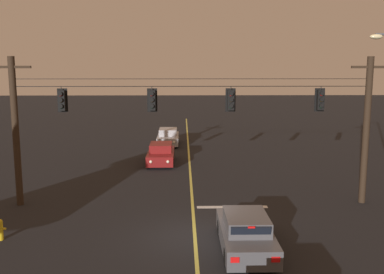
# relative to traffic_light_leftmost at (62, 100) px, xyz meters

# --- Properties ---
(ground_plane) EXTENTS (180.00, 180.00, 0.00)m
(ground_plane) POSITION_rel_traffic_light_leftmost_xyz_m (6.17, -4.25, -5.09)
(ground_plane) COLOR black
(lane_centre_stripe) EXTENTS (0.14, 60.00, 0.01)m
(lane_centre_stripe) POSITION_rel_traffic_light_leftmost_xyz_m (6.17, 6.02, -5.09)
(lane_centre_stripe) COLOR #D1C64C
(lane_centre_stripe) RESTS_ON ground
(stop_bar_paint) EXTENTS (3.40, 0.36, 0.01)m
(stop_bar_paint) POSITION_rel_traffic_light_leftmost_xyz_m (8.07, -0.58, -5.09)
(stop_bar_paint) COLOR silver
(stop_bar_paint) RESTS_ON ground
(signal_span_assembly) EXTENTS (18.65, 0.32, 7.15)m
(signal_span_assembly) POSITION_rel_traffic_light_leftmost_xyz_m (6.17, 0.02, -1.37)
(signal_span_assembly) COLOR #2D2116
(signal_span_assembly) RESTS_ON ground
(traffic_light_leftmost) EXTENTS (0.48, 0.41, 1.22)m
(traffic_light_leftmost) POSITION_rel_traffic_light_leftmost_xyz_m (0.00, 0.00, 0.00)
(traffic_light_leftmost) COLOR black
(traffic_light_left_inner) EXTENTS (0.48, 0.41, 1.22)m
(traffic_light_left_inner) POSITION_rel_traffic_light_leftmost_xyz_m (4.26, 0.00, 0.00)
(traffic_light_left_inner) COLOR black
(traffic_light_centre) EXTENTS (0.48, 0.41, 1.22)m
(traffic_light_centre) POSITION_rel_traffic_light_leftmost_xyz_m (8.00, 0.00, 0.00)
(traffic_light_centre) COLOR black
(traffic_light_right_inner) EXTENTS (0.48, 0.41, 1.22)m
(traffic_light_right_inner) POSITION_rel_traffic_light_leftmost_xyz_m (12.30, 0.00, 0.00)
(traffic_light_right_inner) COLOR black
(car_waiting_near_lane) EXTENTS (1.80, 4.33, 1.39)m
(car_waiting_near_lane) POSITION_rel_traffic_light_leftmost_xyz_m (7.99, -5.51, -4.45)
(car_waiting_near_lane) COLOR #4C4C51
(car_waiting_near_lane) RESTS_ON ground
(car_oncoming_lead) EXTENTS (1.80, 4.42, 1.39)m
(car_oncoming_lead) POSITION_rel_traffic_light_leftmost_xyz_m (4.17, 9.24, -4.45)
(car_oncoming_lead) COLOR maroon
(car_oncoming_lead) RESTS_ON ground
(car_oncoming_trailing) EXTENTS (1.80, 4.42, 1.39)m
(car_oncoming_trailing) POSITION_rel_traffic_light_leftmost_xyz_m (4.42, 16.63, -4.45)
(car_oncoming_trailing) COLOR #A5A5AD
(car_oncoming_trailing) RESTS_ON ground
(fire_hydrant) EXTENTS (0.44, 0.22, 0.84)m
(fire_hydrant) POSITION_rel_traffic_light_leftmost_xyz_m (-1.38, -4.38, -4.65)
(fire_hydrant) COLOR gold
(fire_hydrant) RESTS_ON ground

